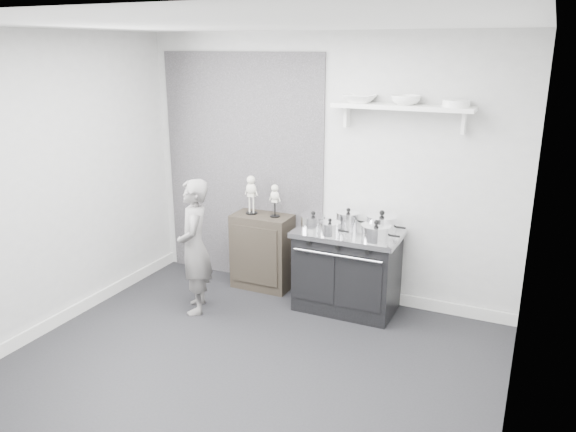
% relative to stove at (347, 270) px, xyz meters
% --- Properties ---
extents(ground, '(4.00, 4.00, 0.00)m').
position_rel_stove_xyz_m(ground, '(-0.39, -1.48, -0.41)').
color(ground, black).
rests_on(ground, ground).
extents(room_shell, '(4.02, 3.62, 2.71)m').
position_rel_stove_xyz_m(room_shell, '(-0.48, -1.33, 1.22)').
color(room_shell, '#ADADAA').
rests_on(room_shell, ground).
extents(wall_shelf, '(1.30, 0.26, 0.24)m').
position_rel_stove_xyz_m(wall_shelf, '(0.41, 0.20, 1.59)').
color(wall_shelf, white).
rests_on(wall_shelf, room_shell).
extents(stove, '(1.03, 0.64, 0.82)m').
position_rel_stove_xyz_m(stove, '(0.00, 0.00, 0.00)').
color(stove, black).
rests_on(stove, ground).
extents(side_cabinet, '(0.63, 0.37, 0.82)m').
position_rel_stove_xyz_m(side_cabinet, '(-1.01, 0.13, -0.00)').
color(side_cabinet, black).
rests_on(side_cabinet, ground).
extents(child, '(0.52, 0.59, 1.35)m').
position_rel_stove_xyz_m(child, '(-1.35, -0.66, 0.26)').
color(child, slate).
rests_on(child, ground).
extents(pot_front_left, '(0.33, 0.25, 0.19)m').
position_rel_stove_xyz_m(pot_front_left, '(-0.33, -0.09, 0.48)').
color(pot_front_left, white).
rests_on(pot_front_left, stove).
extents(pot_back_left, '(0.33, 0.24, 0.19)m').
position_rel_stove_xyz_m(pot_back_left, '(-0.05, 0.14, 0.48)').
color(pot_back_left, white).
rests_on(pot_back_left, stove).
extents(pot_back_right, '(0.38, 0.30, 0.23)m').
position_rel_stove_xyz_m(pot_back_right, '(0.31, 0.08, 0.50)').
color(pot_back_right, white).
rests_on(pot_back_right, stove).
extents(pot_front_right, '(0.37, 0.28, 0.20)m').
position_rel_stove_xyz_m(pot_front_right, '(0.32, -0.15, 0.48)').
color(pot_front_right, white).
rests_on(pot_front_right, stove).
extents(pot_front_center, '(0.29, 0.21, 0.17)m').
position_rel_stove_xyz_m(pot_front_center, '(-0.12, -0.19, 0.47)').
color(pot_front_center, white).
rests_on(pot_front_center, stove).
extents(skeleton_full, '(0.14, 0.09, 0.48)m').
position_rel_stove_xyz_m(skeleton_full, '(-1.14, 0.13, 0.65)').
color(skeleton_full, beige).
rests_on(skeleton_full, side_cabinet).
extents(skeleton_torso, '(0.11, 0.07, 0.40)m').
position_rel_stove_xyz_m(skeleton_torso, '(-0.86, 0.13, 0.61)').
color(skeleton_torso, beige).
rests_on(skeleton_torso, side_cabinet).
extents(bowl_large, '(0.32, 0.32, 0.08)m').
position_rel_stove_xyz_m(bowl_large, '(0.01, 0.19, 1.66)').
color(bowl_large, white).
rests_on(bowl_large, wall_shelf).
extents(bowl_small, '(0.27, 0.27, 0.08)m').
position_rel_stove_xyz_m(bowl_small, '(0.44, 0.19, 1.67)').
color(bowl_small, white).
rests_on(bowl_small, wall_shelf).
extents(plate_stack, '(0.24, 0.24, 0.06)m').
position_rel_stove_xyz_m(plate_stack, '(0.89, 0.19, 1.66)').
color(plate_stack, white).
rests_on(plate_stack, wall_shelf).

